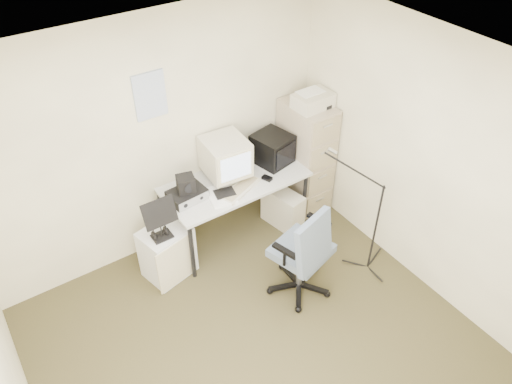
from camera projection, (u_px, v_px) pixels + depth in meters
floor at (265, 355)px, 4.38m from camera, size 3.60×3.60×0.01m
ceiling at (270, 100)px, 2.81m from camera, size 3.60×3.60×0.01m
wall_back at (158, 142)px, 4.75m from camera, size 3.60×0.02×2.50m
wall_right at (434, 171)px, 4.38m from camera, size 0.02×3.60×2.50m
wall_calendar at (150, 96)px, 4.42m from camera, size 0.30×0.02×0.44m
filing_cabinet at (305, 156)px, 5.61m from camera, size 0.40×0.60×1.30m
printer at (313, 101)px, 5.12m from camera, size 0.41×0.28×0.15m
desk at (236, 208)px, 5.36m from camera, size 1.50×0.70×0.73m
crt_monitor at (225, 160)px, 5.02m from camera, size 0.45×0.47×0.46m
crt_tv at (272, 149)px, 5.30m from camera, size 0.42×0.44×0.32m
desk_speaker at (249, 164)px, 5.23m from camera, size 0.09×0.09×0.15m
keyboard at (240, 189)px, 5.00m from camera, size 0.52×0.34×0.03m
mouse at (267, 178)px, 5.14m from camera, size 0.10×0.12×0.03m
radio_receiver at (187, 195)px, 4.87m from camera, size 0.38×0.28×0.10m
radio_speaker at (186, 184)px, 4.79m from camera, size 0.20×0.19×0.17m
papers at (221, 196)px, 4.92m from camera, size 0.31×0.38×0.02m
pc_tower at (283, 208)px, 5.56m from camera, size 0.30×0.51×0.45m
office_chair at (301, 249)px, 4.62m from camera, size 0.78×0.78×1.09m
side_cart at (167, 252)px, 4.95m from camera, size 0.53×0.46×0.57m
music_stand at (159, 219)px, 4.57m from camera, size 0.32×0.19×0.46m
headphones at (160, 232)px, 4.69m from camera, size 0.17×0.17×0.03m
mic_stand at (378, 216)px, 4.75m from camera, size 0.03×0.03×1.39m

